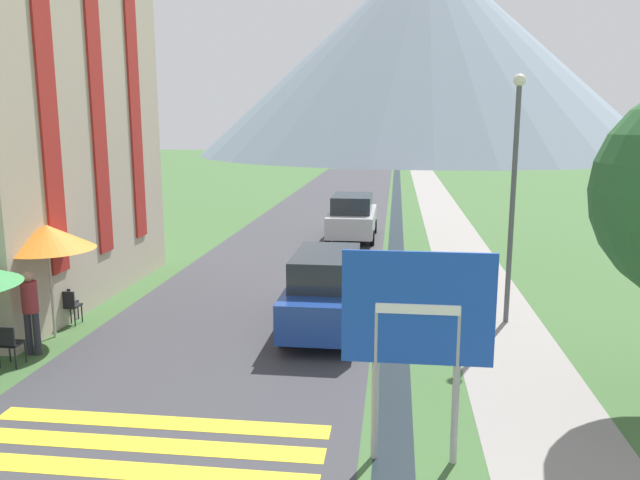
# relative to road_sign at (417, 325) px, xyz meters

# --- Properties ---
(ground_plane) EXTENTS (160.00, 160.00, 0.00)m
(ground_plane) POSITION_rel_road_sign_xyz_m (-1.48, 15.27, -2.01)
(ground_plane) COLOR #3D6033
(road) EXTENTS (6.40, 60.00, 0.01)m
(road) POSITION_rel_road_sign_xyz_m (-3.98, 25.27, -2.01)
(road) COLOR #38383D
(road) RESTS_ON ground_plane
(footpath) EXTENTS (2.20, 60.00, 0.01)m
(footpath) POSITION_rel_road_sign_xyz_m (2.12, 25.27, -2.01)
(footpath) COLOR gray
(footpath) RESTS_ON ground_plane
(drainage_channel) EXTENTS (0.60, 60.00, 0.00)m
(drainage_channel) POSITION_rel_road_sign_xyz_m (-0.28, 25.27, -2.01)
(drainage_channel) COLOR black
(drainage_channel) RESTS_ON ground_plane
(crosswalk_marking) EXTENTS (5.44, 2.54, 0.01)m
(crosswalk_marking) POSITION_rel_road_sign_xyz_m (-3.98, -0.40, -2.01)
(crosswalk_marking) COLOR yellow
(crosswalk_marking) RESTS_ON ground_plane
(mountain_distant) EXTENTS (65.20, 65.20, 29.46)m
(mountain_distant) POSITION_rel_road_sign_xyz_m (3.36, 86.57, 12.71)
(mountain_distant) COLOR gray
(mountain_distant) RESTS_ON ground_plane
(road_sign) EXTENTS (2.07, 0.11, 3.04)m
(road_sign) POSITION_rel_road_sign_xyz_m (0.00, 0.00, 0.00)
(road_sign) COLOR #9E9EA3
(road_sign) RESTS_ON ground_plane
(parked_car_near) EXTENTS (1.75, 4.55, 1.82)m
(parked_car_near) POSITION_rel_road_sign_xyz_m (-1.88, 5.69, -1.10)
(parked_car_near) COLOR navy
(parked_car_near) RESTS_ON ground_plane
(parked_car_far) EXTENTS (1.92, 4.43, 1.82)m
(parked_car_far) POSITION_rel_road_sign_xyz_m (-2.08, 16.99, -1.10)
(parked_car_far) COLOR #B2B2B7
(parked_car_far) RESTS_ON ground_plane
(cafe_chair_far_left) EXTENTS (0.40, 0.40, 0.85)m
(cafe_chair_far_left) POSITION_rel_road_sign_xyz_m (-8.14, 5.30, -1.50)
(cafe_chair_far_left) COLOR black
(cafe_chair_far_left) RESTS_ON ground_plane
(cafe_chair_near_left) EXTENTS (0.40, 0.40, 0.85)m
(cafe_chair_near_left) POSITION_rel_road_sign_xyz_m (-7.78, 2.52, -1.50)
(cafe_chair_near_left) COLOR black
(cafe_chair_near_left) RESTS_ON ground_plane
(cafe_chair_middle) EXTENTS (0.40, 0.40, 0.85)m
(cafe_chair_middle) POSITION_rel_road_sign_xyz_m (-8.21, 4.01, -1.50)
(cafe_chair_middle) COLOR black
(cafe_chair_middle) RESTS_ON ground_plane
(cafe_chair_far_right) EXTENTS (0.40, 0.40, 0.85)m
(cafe_chair_far_right) POSITION_rel_road_sign_xyz_m (-7.92, 5.08, -1.50)
(cafe_chair_far_right) COLOR black
(cafe_chair_far_right) RESTS_ON ground_plane
(cafe_umbrella_middle_orange) EXTENTS (2.03, 2.03, 2.54)m
(cafe_umbrella_middle_orange) POSITION_rel_road_sign_xyz_m (-7.84, 4.26, 0.26)
(cafe_umbrella_middle_orange) COLOR #B7B2A8
(cafe_umbrella_middle_orange) RESTS_ON ground_plane
(person_standing_terrace) EXTENTS (0.32, 0.32, 1.77)m
(person_standing_terrace) POSITION_rel_road_sign_xyz_m (-7.70, 3.20, -0.99)
(person_standing_terrace) COLOR #282833
(person_standing_terrace) RESTS_ON ground_plane
(person_seated_near) EXTENTS (0.32, 0.32, 1.19)m
(person_seated_near) POSITION_rel_road_sign_xyz_m (-8.38, 4.53, -1.36)
(person_seated_near) COLOR #282833
(person_seated_near) RESTS_ON ground_plane
(streetlamp) EXTENTS (0.28, 0.28, 5.80)m
(streetlamp) POSITION_rel_road_sign_xyz_m (2.37, 6.59, 1.38)
(streetlamp) COLOR #515156
(streetlamp) RESTS_ON ground_plane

